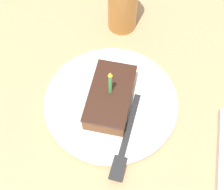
# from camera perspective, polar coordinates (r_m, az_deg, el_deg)

# --- Properties ---
(ground_plane) EXTENTS (2.40, 2.40, 0.04)m
(ground_plane) POSITION_cam_1_polar(r_m,az_deg,el_deg) (0.66, 0.05, -1.61)
(ground_plane) COLOR tan
(ground_plane) RESTS_ON ground
(plate) EXTENTS (0.27, 0.27, 0.02)m
(plate) POSITION_cam_1_polar(r_m,az_deg,el_deg) (0.63, -0.00, -1.30)
(plate) COLOR white
(plate) RESTS_ON ground_plane
(cake_slice) EXTENTS (0.08, 0.14, 0.10)m
(cake_slice) POSITION_cam_1_polar(r_m,az_deg,el_deg) (0.60, -0.50, -0.32)
(cake_slice) COLOR brown
(cake_slice) RESTS_ON plate
(fork) EXTENTS (0.03, 0.18, 0.00)m
(fork) POSITION_cam_1_polar(r_m,az_deg,el_deg) (0.58, 2.45, -8.42)
(fork) COLOR #262626
(fork) RESTS_ON plate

